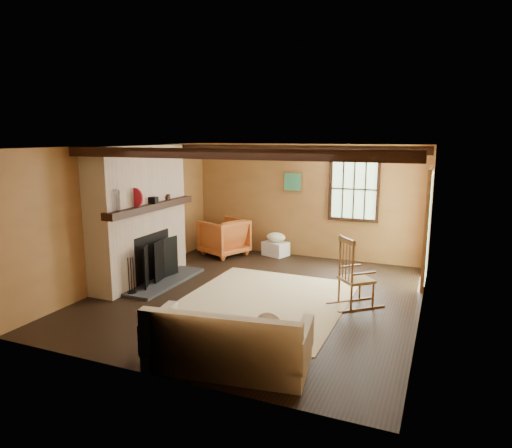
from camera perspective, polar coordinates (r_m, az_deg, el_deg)
The scene contains 10 objects.
ground at distance 7.51m, azimuth 0.06°, elevation -8.97°, with size 5.50×5.50×0.00m, color black.
room_envelope at distance 7.28m, azimuth 2.45°, elevation 3.64°, with size 5.02×5.52×2.44m.
fireplace at distance 8.31m, azimuth -14.26°, elevation 0.52°, with size 1.02×2.30×2.40m.
rug at distance 7.26m, azimuth 0.92°, elevation -9.65°, with size 2.50×3.00×0.01m, color #CEB889.
rocking_chair at distance 7.09m, azimuth 12.16°, elevation -6.52°, with size 0.86×0.83×1.09m.
sofa at distance 5.25m, azimuth -3.55°, elevation -15.01°, with size 1.91×1.05×0.73m.
firewood_pile at distance 10.55m, azimuth -5.00°, elevation -2.43°, with size 0.70×0.13×0.25m.
laundry_basket at distance 9.94m, azimuth 2.48°, elevation -3.10°, with size 0.50×0.38×0.30m, color white.
basket_pillow at distance 9.88m, azimuth 2.49°, elevation -1.67°, with size 0.42×0.33×0.21m, color silver.
armchair at distance 9.94m, azimuth -4.03°, elevation -1.63°, with size 0.85×0.88×0.80m, color #BF6026.
Camera 1 is at (2.72, -6.52, 2.55)m, focal length 32.00 mm.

